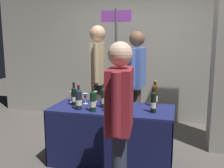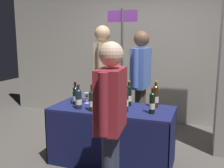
% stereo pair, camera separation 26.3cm
% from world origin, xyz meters
% --- Properties ---
extents(ground_plane, '(12.00, 12.00, 0.00)m').
position_xyz_m(ground_plane, '(0.00, 0.00, 0.00)').
color(ground_plane, '#514C47').
extents(back_partition, '(5.91, 0.12, 3.06)m').
position_xyz_m(back_partition, '(0.00, 1.94, 1.53)').
color(back_partition, '#9E998E').
rests_on(back_partition, ground_plane).
extents(tasting_table, '(1.53, 0.68, 0.73)m').
position_xyz_m(tasting_table, '(0.00, 0.00, 0.51)').
color(tasting_table, '#191E51').
rests_on(tasting_table, ground_plane).
extents(featured_wine_bottle, '(0.08, 0.08, 0.34)m').
position_xyz_m(featured_wine_bottle, '(0.51, 0.19, 0.88)').
color(featured_wine_bottle, '#38230F').
rests_on(featured_wine_bottle, tasting_table).
extents(display_bottle_0, '(0.08, 0.08, 0.30)m').
position_xyz_m(display_bottle_0, '(-0.37, -0.19, 0.86)').
color(display_bottle_0, '#192333').
rests_on(display_bottle_0, tasting_table).
extents(display_bottle_1, '(0.07, 0.07, 0.32)m').
position_xyz_m(display_bottle_1, '(-0.18, -0.23, 0.87)').
color(display_bottle_1, black).
rests_on(display_bottle_1, tasting_table).
extents(display_bottle_2, '(0.07, 0.07, 0.30)m').
position_xyz_m(display_bottle_2, '(-0.50, -0.02, 0.86)').
color(display_bottle_2, black).
rests_on(display_bottle_2, tasting_table).
extents(display_bottle_3, '(0.07, 0.07, 0.32)m').
position_xyz_m(display_bottle_3, '(0.04, -0.23, 0.87)').
color(display_bottle_3, '#192333').
rests_on(display_bottle_3, tasting_table).
extents(display_bottle_4, '(0.07, 0.07, 0.31)m').
position_xyz_m(display_bottle_4, '(0.52, -0.10, 0.86)').
color(display_bottle_4, black).
rests_on(display_bottle_4, tasting_table).
extents(display_bottle_5, '(0.07, 0.07, 0.33)m').
position_xyz_m(display_bottle_5, '(0.17, 0.15, 0.87)').
color(display_bottle_5, black).
rests_on(display_bottle_5, tasting_table).
extents(display_bottle_6, '(0.07, 0.07, 0.36)m').
position_xyz_m(display_bottle_6, '(0.21, -0.11, 0.88)').
color(display_bottle_6, black).
rests_on(display_bottle_6, tasting_table).
extents(display_bottle_7, '(0.07, 0.07, 0.30)m').
position_xyz_m(display_bottle_7, '(-0.10, -0.03, 0.86)').
color(display_bottle_7, black).
rests_on(display_bottle_7, tasting_table).
extents(wine_glass_near_vendor, '(0.07, 0.07, 0.14)m').
position_xyz_m(wine_glass_near_vendor, '(-0.39, 0.09, 0.84)').
color(wine_glass_near_vendor, silver).
rests_on(wine_glass_near_vendor, tasting_table).
extents(wine_glass_mid, '(0.08, 0.08, 0.14)m').
position_xyz_m(wine_glass_mid, '(-0.30, 0.23, 0.84)').
color(wine_glass_mid, silver).
rests_on(wine_glass_mid, tasting_table).
extents(wine_glass_near_taster, '(0.08, 0.08, 0.14)m').
position_xyz_m(wine_glass_near_taster, '(-0.59, 0.14, 0.84)').
color(wine_glass_near_taster, silver).
rests_on(wine_glass_near_taster, tasting_table).
extents(brochure_stand, '(0.12, 0.14, 0.16)m').
position_xyz_m(brochure_stand, '(-0.14, 0.12, 0.81)').
color(brochure_stand, silver).
rests_on(brochure_stand, tasting_table).
extents(vendor_presenter, '(0.23, 0.63, 1.70)m').
position_xyz_m(vendor_presenter, '(0.17, 0.84, 1.03)').
color(vendor_presenter, '#4C4233').
rests_on(vendor_presenter, ground_plane).
extents(vendor_assistant, '(0.28, 0.55, 1.79)m').
position_xyz_m(vendor_assistant, '(-0.43, 0.79, 1.08)').
color(vendor_assistant, '#4C4233').
rests_on(vendor_assistant, ground_plane).
extents(taster_foreground_right, '(0.25, 0.59, 1.57)m').
position_xyz_m(taster_foreground_right, '(0.30, -0.88, 0.94)').
color(taster_foreground_right, '#2D3347').
rests_on(taster_foreground_right, ground_plane).
extents(booth_signpost, '(0.51, 0.04, 2.07)m').
position_xyz_m(booth_signpost, '(-0.23, 1.17, 1.28)').
color(booth_signpost, '#47474C').
rests_on(booth_signpost, ground_plane).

